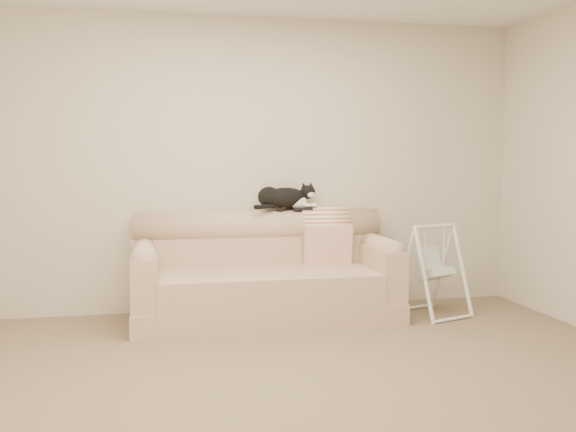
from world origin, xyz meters
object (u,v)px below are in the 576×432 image
object	(u,v)px
remote_a	(285,209)
baby_swing	(433,270)
sofa	(264,277)
tuxedo_cat	(285,197)
remote_b	(303,209)

from	to	relation	value
remote_a	baby_swing	xyz separation A→B (m)	(1.21, -0.45, -0.51)
sofa	tuxedo_cat	bearing A→B (deg)	46.27
remote_a	remote_b	bearing A→B (deg)	-19.25
baby_swing	remote_b	bearing A→B (deg)	159.46
remote_a	baby_swing	world-z (taller)	remote_a
tuxedo_cat	sofa	bearing A→B (deg)	-133.73
tuxedo_cat	baby_swing	bearing A→B (deg)	-19.92
remote_a	remote_b	xyz separation A→B (m)	(0.15, -0.05, -0.00)
baby_swing	sofa	bearing A→B (deg)	172.01
sofa	baby_swing	distance (m)	1.46
remote_a	tuxedo_cat	bearing A→B (deg)	-126.27
remote_a	remote_b	distance (m)	0.16
sofa	remote_b	size ratio (longest dim) A/B	12.81
remote_a	tuxedo_cat	distance (m)	0.10
remote_b	baby_swing	distance (m)	1.25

